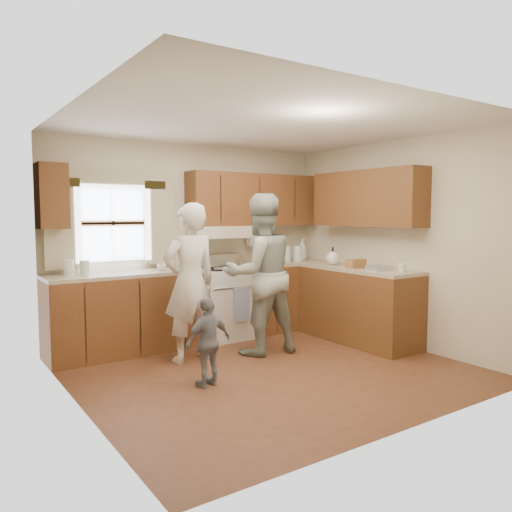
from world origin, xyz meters
TOP-DOWN VIEW (x-y plane):
  - room at (0.00, 0.00)m, footprint 3.80×3.80m
  - kitchen_fixtures at (0.61, 1.08)m, footprint 3.80×2.25m
  - stove at (0.30, 1.44)m, footprint 0.76×0.67m
  - woman_left at (-0.53, 0.74)m, footprint 0.65×0.44m
  - woman_right at (0.28, 0.58)m, footprint 0.97×0.80m
  - child at (-0.76, -0.07)m, footprint 0.52×0.28m

SIDE VIEW (x-z plane):
  - child at x=-0.76m, z-range 0.00..0.84m
  - stove at x=0.30m, z-range -0.07..1.00m
  - kitchen_fixtures at x=0.61m, z-range -0.24..1.91m
  - woman_left at x=-0.53m, z-range 0.00..1.73m
  - woman_right at x=0.28m, z-range 0.00..1.84m
  - room at x=0.00m, z-range -0.65..3.15m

